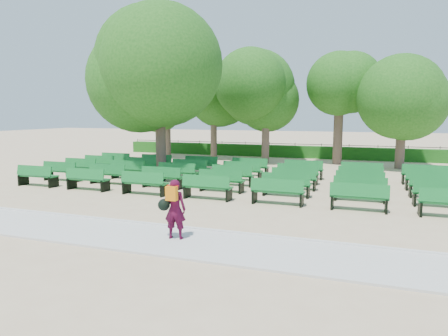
% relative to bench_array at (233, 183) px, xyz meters
% --- Properties ---
extents(ground, '(120.00, 120.00, 0.00)m').
position_rel_bench_array_xyz_m(ground, '(-0.36, -0.99, -0.10)').
color(ground, tan).
extents(paving, '(30.00, 2.20, 0.06)m').
position_rel_bench_array_xyz_m(paving, '(-0.36, -8.39, -0.07)').
color(paving, beige).
rests_on(paving, ground).
extents(curb, '(30.00, 0.12, 0.10)m').
position_rel_bench_array_xyz_m(curb, '(-0.36, -7.24, -0.05)').
color(curb, silver).
rests_on(curb, ground).
extents(hedge, '(26.00, 0.70, 0.90)m').
position_rel_bench_array_xyz_m(hedge, '(-0.36, 13.01, 0.35)').
color(hedge, '#1B5A17').
rests_on(hedge, ground).
extents(fence, '(26.00, 0.10, 1.02)m').
position_rel_bench_array_xyz_m(fence, '(-0.36, 13.41, -0.10)').
color(fence, black).
rests_on(fence, ground).
extents(tree_line, '(21.80, 6.80, 7.04)m').
position_rel_bench_array_xyz_m(tree_line, '(-0.36, 9.01, -0.10)').
color(tree_line, '#25621A').
rests_on(tree_line, ground).
extents(bench_array, '(1.97, 0.71, 1.23)m').
position_rel_bench_array_xyz_m(bench_array, '(0.00, 0.00, 0.00)').
color(bench_array, '#136E29').
rests_on(bench_array, ground).
extents(tree_among, '(5.86, 5.86, 7.81)m').
position_rel_bench_array_xyz_m(tree_among, '(-4.53, 1.45, 5.06)').
color(tree_among, brown).
rests_on(tree_among, ground).
extents(person, '(0.77, 0.49, 1.59)m').
position_rel_bench_array_xyz_m(person, '(1.09, -8.24, 0.78)').
color(person, '#3E0821').
rests_on(person, ground).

